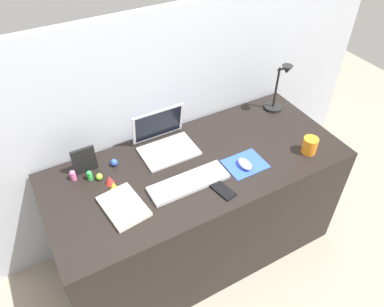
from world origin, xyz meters
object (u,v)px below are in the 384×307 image
picture_frame (84,160)px  toy_figurine_blue (114,163)px  coffee_mug (310,145)px  toy_figurine_yellow (114,186)px  toy_figurine_red (109,180)px  notebook_pad (124,206)px  toy_figurine_lime (99,177)px  laptop (164,139)px  toy_figurine_green (90,175)px  desk_lamp (279,89)px  mouse (245,164)px  keyboard (189,183)px  toy_figurine_pink (73,175)px  cell_phone (223,190)px

picture_frame → toy_figurine_blue: 0.15m
coffee_mug → toy_figurine_yellow: bearing=166.2°
toy_figurine_red → picture_frame: bearing=117.7°
notebook_pad → toy_figurine_yellow: toy_figurine_yellow is taller
toy_figurine_yellow → toy_figurine_lime: bearing=112.2°
laptop → picture_frame: 0.44m
coffee_mug → toy_figurine_lime: bearing=161.8°
laptop → toy_figurine_green: size_ratio=5.35×
notebook_pad → toy_figurine_red: (-0.00, 0.18, 0.01)m
toy_figurine_yellow → laptop: bearing=25.5°
desk_lamp → toy_figurine_green: size_ratio=5.86×
mouse → toy_figurine_green: size_ratio=1.71×
keyboard → toy_figurine_yellow: toy_figurine_yellow is taller
toy_figurine_green → toy_figurine_blue: size_ratio=1.38×
desk_lamp → picture_frame: bearing=178.0°
picture_frame → toy_figurine_blue: bearing=-11.7°
toy_figurine_green → toy_figurine_yellow: 0.15m
desk_lamp → notebook_pad: size_ratio=1.37×
toy_figurine_red → toy_figurine_lime: 0.06m
keyboard → picture_frame: size_ratio=2.73×
desk_lamp → toy_figurine_pink: bearing=179.4°
coffee_mug → toy_figurine_green: coffee_mug is taller
toy_figurine_pink → cell_phone: bearing=-35.0°
coffee_mug → toy_figurine_red: (-1.03, 0.30, -0.02)m
notebook_pad → toy_figurine_green: bearing=99.9°
toy_figurine_green → toy_figurine_pink: (-0.07, 0.04, 0.00)m
cell_phone → coffee_mug: 0.57m
keyboard → toy_figurine_pink: (-0.49, 0.31, 0.02)m
laptop → toy_figurine_pink: (-0.51, -0.01, -0.02)m
cell_phone → desk_lamp: (0.66, 0.42, 0.15)m
mouse → cell_phone: mouse is taller
desk_lamp → toy_figurine_lime: bearing=-177.6°
mouse → desk_lamp: 0.59m
mouse → desk_lamp: desk_lamp is taller
toy_figurine_lime → toy_figurine_blue: size_ratio=0.91×
keyboard → mouse: bearing=-6.1°
desk_lamp → toy_figurine_yellow: bearing=-172.5°
mouse → picture_frame: bearing=153.2°
cell_phone → toy_figurine_red: 0.57m
picture_frame → toy_figurine_yellow: size_ratio=3.19×
notebook_pad → picture_frame: (-0.08, 0.32, 0.06)m
picture_frame → toy_figurine_green: 0.08m
coffee_mug → mouse: bearing=169.3°
toy_figurine_green → toy_figurine_yellow: bearing=-56.5°
laptop → picture_frame: bearing=177.5°
toy_figurine_red → toy_figurine_pink: toy_figurine_pink is taller
cell_phone → notebook_pad: size_ratio=0.53×
notebook_pad → toy_figurine_blue: 0.30m
toy_figurine_pink → mouse: bearing=-23.0°
laptop → toy_figurine_green: bearing=-173.8°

